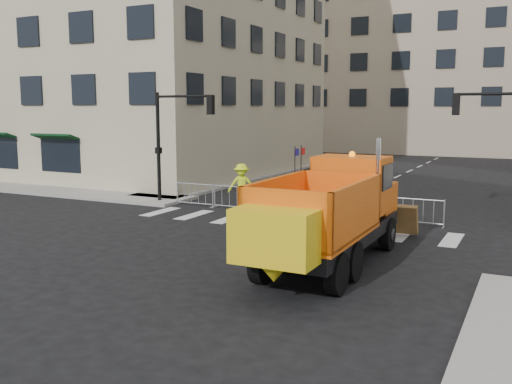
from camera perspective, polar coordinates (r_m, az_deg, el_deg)
The scene contains 10 objects.
ground at distance 18.16m, azimuth -3.07°, elevation -6.38°, with size 120.00×120.00×0.00m, color black.
sidewalk_back at distance 25.71m, azimuth 6.33°, elevation -1.90°, with size 64.00×5.00×0.15m, color gray.
building_far at distance 68.23m, azimuth 19.67°, elevation 14.03°, with size 30.00×18.00×24.00m, color tan.
traffic_light_left at distance 28.30m, azimuth -9.73°, elevation 4.32°, with size 0.18×0.18×5.40m, color black.
crowd_barriers at distance 25.07m, azimuth 4.03°, elevation -1.03°, with size 12.60×0.60×1.10m, color #9EA0A5, non-canonical shape.
plow_truck at distance 16.67m, azimuth 7.34°, elevation -1.91°, with size 3.15×9.65×3.74m.
cop_a at distance 20.66m, azimuth 7.45°, elevation -1.86°, with size 0.72×0.47×1.97m, color black.
cop_b at distance 20.92m, azimuth 7.54°, elevation -1.62°, with size 1.00×0.78×2.05m, color black.
cop_c at distance 20.69m, azimuth 10.93°, elevation -2.14°, with size 1.06×0.44×1.81m, color black.
worker at distance 26.34m, azimuth -1.44°, elevation 0.72°, with size 1.27×0.73×1.97m, color #DDF81D.
Camera 1 is at (8.71, -15.26, 4.59)m, focal length 40.00 mm.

